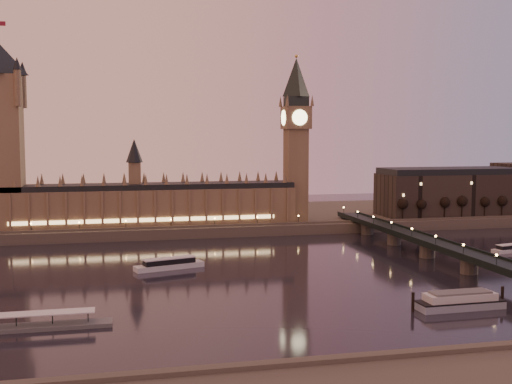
{
  "coord_description": "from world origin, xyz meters",
  "views": [
    {
      "loc": [
        -59.56,
        -267.08,
        60.5
      ],
      "look_at": [
        8.81,
        35.0,
        32.71
      ],
      "focal_mm": 45.0,
      "sensor_mm": 36.0,
      "label": 1
    }
  ],
  "objects_px": {
    "moored_barge": "(460,301)",
    "pontoon_pier": "(37,325)",
    "cruise_boat_b": "(511,248)",
    "cruise_boat_a": "(169,264)"
  },
  "relations": [
    {
      "from": "cruise_boat_b",
      "to": "moored_barge",
      "type": "height_order",
      "value": "moored_barge"
    },
    {
      "from": "moored_barge",
      "to": "cruise_boat_b",
      "type": "bearing_deg",
      "value": 46.54
    },
    {
      "from": "cruise_boat_a",
      "to": "pontoon_pier",
      "type": "xyz_separation_m",
      "value": [
        -48.19,
        -81.03,
        -0.93
      ]
    },
    {
      "from": "moored_barge",
      "to": "pontoon_pier",
      "type": "distance_m",
      "value": 141.3
    },
    {
      "from": "cruise_boat_a",
      "to": "cruise_boat_b",
      "type": "height_order",
      "value": "cruise_boat_a"
    },
    {
      "from": "cruise_boat_a",
      "to": "pontoon_pier",
      "type": "distance_m",
      "value": 94.28
    },
    {
      "from": "moored_barge",
      "to": "cruise_boat_a",
      "type": "bearing_deg",
      "value": 134.83
    },
    {
      "from": "moored_barge",
      "to": "pontoon_pier",
      "type": "bearing_deg",
      "value": 175.36
    },
    {
      "from": "cruise_boat_b",
      "to": "moored_barge",
      "type": "xyz_separation_m",
      "value": [
        -83.47,
        -92.22,
        0.96
      ]
    },
    {
      "from": "cruise_boat_b",
      "to": "pontoon_pier",
      "type": "relative_size",
      "value": 0.51
    }
  ]
}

